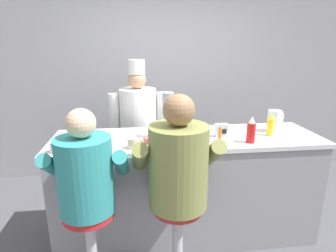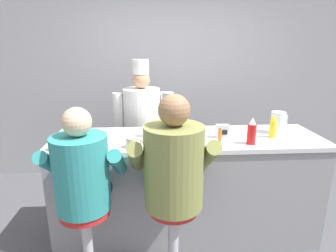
# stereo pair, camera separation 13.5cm
# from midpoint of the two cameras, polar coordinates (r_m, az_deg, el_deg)

# --- Properties ---
(wall_back) EXTENTS (10.00, 0.06, 2.70)m
(wall_back) POSITION_cam_midpoint_polar(r_m,az_deg,el_deg) (4.06, -1.08, 8.98)
(wall_back) COLOR #99999E
(wall_back) RESTS_ON ground_plane
(diner_counter) EXTENTS (2.49, 0.73, 1.03)m
(diner_counter) POSITION_cam_midpoint_polar(r_m,az_deg,el_deg) (2.82, 2.32, -12.20)
(diner_counter) COLOR gray
(diner_counter) RESTS_ON ground_plane
(ketchup_bottle_red) EXTENTS (0.08, 0.08, 0.24)m
(ketchup_bottle_red) POSITION_cam_midpoint_polar(r_m,az_deg,el_deg) (2.51, 15.07, -0.89)
(ketchup_bottle_red) COLOR red
(ketchup_bottle_red) RESTS_ON diner_counter
(mustard_bottle_yellow) EXTENTS (0.06, 0.06, 0.21)m
(mustard_bottle_yellow) POSITION_cam_midpoint_polar(r_m,az_deg,el_deg) (2.76, 18.77, 0.10)
(mustard_bottle_yellow) COLOR yellow
(mustard_bottle_yellow) RESTS_ON diner_counter
(hot_sauce_bottle_orange) EXTENTS (0.03, 0.03, 0.13)m
(hot_sauce_bottle_orange) POSITION_cam_midpoint_polar(r_m,az_deg,el_deg) (2.50, 9.00, -1.75)
(hot_sauce_bottle_orange) COLOR orange
(hot_sauce_bottle_orange) RESTS_ON diner_counter
(water_pitcher_clear) EXTENTS (0.16, 0.14, 0.21)m
(water_pitcher_clear) POSITION_cam_midpoint_polar(r_m,az_deg,el_deg) (2.91, 19.58, 0.97)
(water_pitcher_clear) COLOR silver
(water_pitcher_clear) RESTS_ON diner_counter
(breakfast_plate) EXTENTS (0.24, 0.24, 0.05)m
(breakfast_plate) POSITION_cam_midpoint_polar(r_m,az_deg,el_deg) (2.42, -17.96, -4.18)
(breakfast_plate) COLOR white
(breakfast_plate) RESTS_ON diner_counter
(cereal_bowl) EXTENTS (0.16, 0.16, 0.05)m
(cereal_bowl) POSITION_cam_midpoint_polar(r_m,az_deg,el_deg) (2.47, -4.77, -2.76)
(cereal_bowl) COLOR #B24C47
(cereal_bowl) RESTS_ON diner_counter
(coffee_mug_tan) EXTENTS (0.13, 0.09, 0.09)m
(coffee_mug_tan) POSITION_cam_midpoint_polar(r_m,az_deg,el_deg) (2.33, -8.72, -3.50)
(coffee_mug_tan) COLOR beige
(coffee_mug_tan) RESTS_ON diner_counter
(coffee_mug_white) EXTENTS (0.14, 0.10, 0.09)m
(coffee_mug_white) POSITION_cam_midpoint_polar(r_m,az_deg,el_deg) (2.42, -23.14, -3.94)
(coffee_mug_white) COLOR white
(coffee_mug_white) RESTS_ON diner_counter
(cup_stack_steel) EXTENTS (0.11, 0.11, 0.42)m
(cup_stack_steel) POSITION_cam_midpoint_polar(r_m,az_deg,el_deg) (2.50, -1.58, 2.07)
(cup_stack_steel) COLOR #B7BABF
(cup_stack_steel) RESTS_ON diner_counter
(napkin_dispenser_chrome) EXTENTS (0.12, 0.07, 0.12)m
(napkin_dispenser_chrome) POSITION_cam_midpoint_polar(r_m,az_deg,el_deg) (2.63, 9.39, -0.89)
(napkin_dispenser_chrome) COLOR silver
(napkin_dispenser_chrome) RESTS_ON diner_counter
(diner_seated_teal) EXTENTS (0.58, 0.58, 1.46)m
(diner_seated_teal) POSITION_cam_midpoint_polar(r_m,az_deg,el_deg) (2.11, -17.98, -10.64)
(diner_seated_teal) COLOR #B2B5BA
(diner_seated_teal) RESTS_ON ground_plane
(diner_seated_olive) EXTENTS (0.65, 0.64, 1.54)m
(diner_seated_olive) POSITION_cam_midpoint_polar(r_m,az_deg,el_deg) (2.07, 0.06, -9.16)
(diner_seated_olive) COLOR #B2B5BA
(diner_seated_olive) RESTS_ON ground_plane
(cook_in_whites_near) EXTENTS (0.66, 0.43, 1.70)m
(cook_in_whites_near) POSITION_cam_midpoint_polar(r_m,az_deg,el_deg) (3.33, -7.19, -0.02)
(cook_in_whites_near) COLOR #232328
(cook_in_whites_near) RESTS_ON ground_plane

